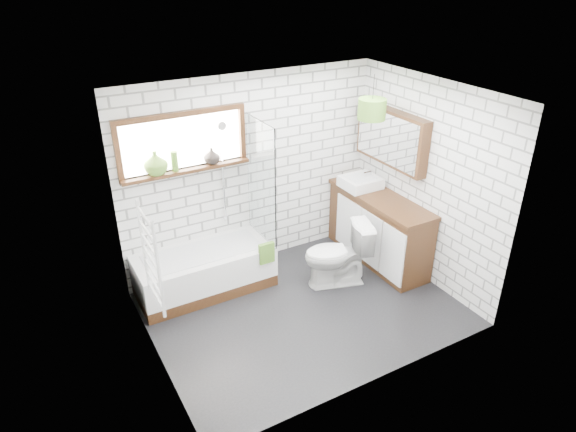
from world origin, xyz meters
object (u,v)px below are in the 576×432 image
toilet (337,255)px  bathtub (205,271)px  basin (361,182)px  vanity (378,228)px  pendant (372,109)px

toilet → bathtub: bearing=-97.4°
bathtub → basin: 2.34m
vanity → toilet: bearing=-165.0°
pendant → vanity: bearing=-2.1°
vanity → basin: 0.65m
bathtub → toilet: (1.48, -0.68, 0.15)m
basin → pendant: bearing=-118.0°
bathtub → basin: basin is taller
vanity → toilet: vanity is taller
vanity → toilet: 0.83m
vanity → pendant: (-0.25, 0.01, 1.63)m
toilet → pendant: 1.79m
toilet → pendant: bearing=129.5°
toilet → vanity: bearing=122.3°
vanity → basin: (-0.06, 0.37, 0.54)m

